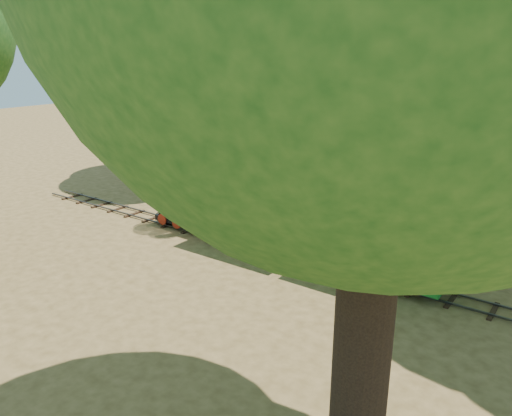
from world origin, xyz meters
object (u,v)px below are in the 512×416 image
Objects in this scene: locomotive at (182,179)px; carriage_front at (257,225)px; fence at (364,180)px; carriage_rear at (380,252)px.

locomotive is 3.46m from carriage_front.
locomotive is 0.18× the size of fence.
locomotive is 8.73m from fence.
fence is at bearing 116.62° from carriage_rear.
carriage_front is at bearing -90.78° from fence.
locomotive reaches higher than carriage_front.
carriage_rear is at bearing 0.83° from carriage_front.
locomotive is at bearing -113.28° from fence.
carriage_rear reaches higher than fence.
carriage_rear is at bearing -63.38° from fence.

